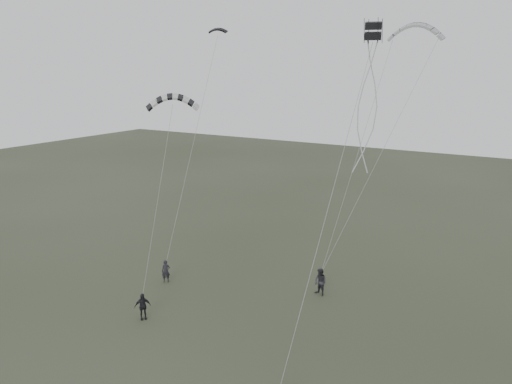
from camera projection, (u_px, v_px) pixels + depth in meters
The scene contains 8 objects.
ground at pixel (188, 331), 27.89m from camera, with size 140.00×140.00×0.00m, color #303724.
flyer_left at pixel (166, 271), 34.13m from camera, with size 0.57×0.37×1.57m, color black.
flyer_right at pixel (320, 282), 32.13m from camera, with size 0.87×0.68×1.79m, color #28282D.
flyer_center at pixel (143, 306), 29.06m from camera, with size 0.94×0.39×1.61m, color black.
kite_dark_small at pixel (218, 29), 35.87m from camera, with size 1.34×0.40×0.47m, color black, non-canonical shape.
kite_pale_large at pixel (416, 25), 32.62m from camera, with size 3.61×0.81×1.51m, color #A0A2A5, non-canonical shape.
kite_striped at pixel (172, 96), 31.44m from camera, with size 3.26×0.81×1.26m, color black, non-canonical shape.
kite_box at pixel (373, 31), 22.40m from camera, with size 0.73×0.73×0.76m, color black, non-canonical shape.
Camera 1 is at (16.13, -19.72, 14.30)m, focal length 35.00 mm.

